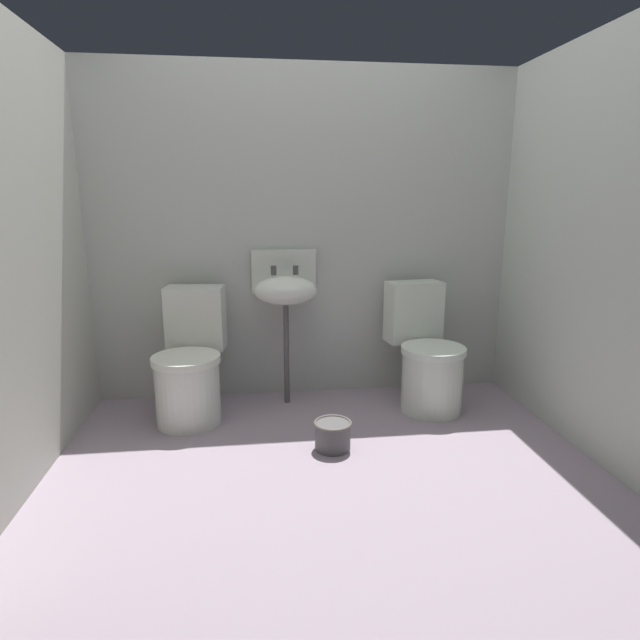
{
  "coord_description": "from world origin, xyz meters",
  "views": [
    {
      "loc": [
        -0.33,
        -2.37,
        1.33
      ],
      "look_at": [
        0.0,
        0.27,
        0.7
      ],
      "focal_mm": 29.43,
      "sensor_mm": 36.0,
      "label": 1
    }
  ],
  "objects": [
    {
      "name": "ground_plane",
      "position": [
        0.0,
        0.0,
        -0.04
      ],
      "size": [
        3.16,
        2.55,
        0.08
      ],
      "primitive_type": "cube",
      "color": "gray"
    },
    {
      "name": "wall_back",
      "position": [
        0.0,
        1.12,
        1.07
      ],
      "size": [
        3.16,
        0.1,
        2.13
      ],
      "primitive_type": "cube",
      "color": "#AFB3AB",
      "rests_on": "ground"
    },
    {
      "name": "wall_left",
      "position": [
        -1.43,
        0.1,
        1.07
      ],
      "size": [
        0.1,
        2.35,
        2.13
      ],
      "primitive_type": "cube",
      "color": "#B0B2A5",
      "rests_on": "ground"
    },
    {
      "name": "wall_right",
      "position": [
        1.43,
        0.1,
        1.07
      ],
      "size": [
        0.1,
        2.35,
        2.13
      ],
      "primitive_type": "cube",
      "color": "#B2B9AE",
      "rests_on": "ground"
    },
    {
      "name": "toilet_left",
      "position": [
        -0.73,
        0.72,
        0.32
      ],
      "size": [
        0.45,
        0.63,
        0.78
      ],
      "rotation": [
        0.0,
        0.0,
        3.02
      ],
      "color": "silver",
      "rests_on": "ground"
    },
    {
      "name": "toilet_right",
      "position": [
        0.74,
        0.72,
        0.32
      ],
      "size": [
        0.46,
        0.64,
        0.78
      ],
      "rotation": [
        0.0,
        0.0,
        3.29
      ],
      "color": "silver",
      "rests_on": "ground"
    },
    {
      "name": "sink",
      "position": [
        -0.14,
        0.91,
        0.75
      ],
      "size": [
        0.42,
        0.35,
        0.99
      ],
      "color": "#4F4C4D",
      "rests_on": "ground"
    },
    {
      "name": "bucket",
      "position": [
        0.06,
        0.2,
        0.08
      ],
      "size": [
        0.21,
        0.21,
        0.16
      ],
      "color": "#4F4C4D",
      "rests_on": "ground"
    }
  ]
}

